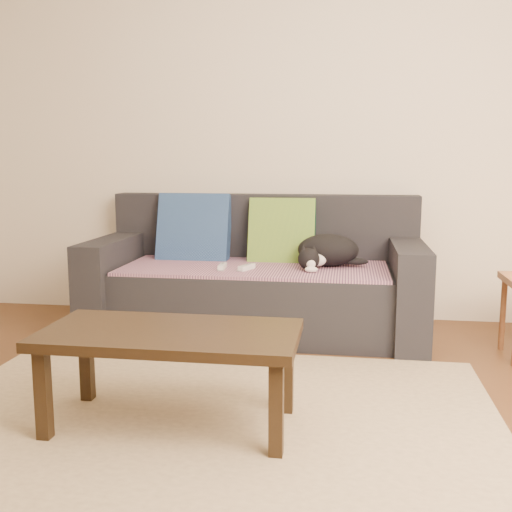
{
  "coord_description": "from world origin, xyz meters",
  "views": [
    {
      "loc": [
        0.58,
        -2.21,
        1.1
      ],
      "look_at": [
        0.05,
        1.2,
        0.55
      ],
      "focal_mm": 42.0,
      "sensor_mm": 36.0,
      "label": 1
    }
  ],
  "objects_px": {
    "coffee_table": "(170,342)",
    "sofa": "(257,283)",
    "cat": "(327,251)",
    "wii_remote_a": "(222,267)",
    "wii_remote_b": "(247,267)"
  },
  "relations": [
    {
      "from": "sofa",
      "to": "wii_remote_a",
      "type": "distance_m",
      "value": 0.33
    },
    {
      "from": "wii_remote_a",
      "to": "sofa",
      "type": "bearing_deg",
      "value": -42.51
    },
    {
      "from": "sofa",
      "to": "wii_remote_b",
      "type": "distance_m",
      "value": 0.27
    },
    {
      "from": "wii_remote_b",
      "to": "coffee_table",
      "type": "bearing_deg",
      "value": -162.5
    },
    {
      "from": "sofa",
      "to": "cat",
      "type": "relative_size",
      "value": 4.28
    },
    {
      "from": "cat",
      "to": "wii_remote_a",
      "type": "height_order",
      "value": "cat"
    },
    {
      "from": "cat",
      "to": "wii_remote_a",
      "type": "relative_size",
      "value": 3.27
    },
    {
      "from": "sofa",
      "to": "wii_remote_a",
      "type": "relative_size",
      "value": 14.0
    },
    {
      "from": "coffee_table",
      "to": "sofa",
      "type": "bearing_deg",
      "value": 85.06
    },
    {
      "from": "wii_remote_a",
      "to": "wii_remote_b",
      "type": "height_order",
      "value": "same"
    },
    {
      "from": "wii_remote_a",
      "to": "coffee_table",
      "type": "bearing_deg",
      "value": 178.94
    },
    {
      "from": "sofa",
      "to": "wii_remote_a",
      "type": "bearing_deg",
      "value": -129.05
    },
    {
      "from": "sofa",
      "to": "wii_remote_a",
      "type": "height_order",
      "value": "sofa"
    },
    {
      "from": "cat",
      "to": "coffee_table",
      "type": "bearing_deg",
      "value": -134.98
    },
    {
      "from": "sofa",
      "to": "coffee_table",
      "type": "height_order",
      "value": "sofa"
    }
  ]
}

